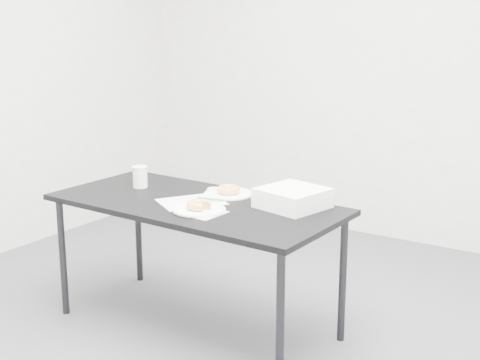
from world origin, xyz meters
The scene contains 14 objects.
floor centered at (0.00, 0.00, 0.00)m, with size 4.00×4.00×0.00m, color #46464A.
wall_back centered at (0.00, 2.00, 1.35)m, with size 4.00×0.02×2.70m, color white.
table centered at (-0.19, 0.04, 0.63)m, with size 1.52×0.75×0.68m.
scorecard centered at (-0.20, 0.02, 0.68)m, with size 0.24×0.31×0.00m, color white.
logo_patch centered at (-0.12, 0.11, 0.69)m, with size 0.05×0.05×0.00m, color green.
pen centered at (-0.14, 0.10, 0.69)m, with size 0.01×0.01×0.14m, color #0B8354.
napkin centered at (-0.03, -0.10, 0.68)m, with size 0.18×0.18×0.00m, color white.
plate_near centered at (-0.07, -0.08, 0.69)m, with size 0.26×0.26×0.01m, color white.
donut_near centered at (-0.07, -0.08, 0.71)m, with size 0.12×0.12×0.04m, color #D18F42.
plate_far centered at (-0.13, 0.25, 0.69)m, with size 0.26×0.26×0.01m, color white.
donut_far centered at (-0.13, 0.25, 0.71)m, with size 0.12×0.12×0.04m, color #D18F42.
coffee_cup centered at (-0.62, 0.11, 0.74)m, with size 0.08×0.08×0.12m, color white.
cup_lid centered at (-0.24, 0.28, 0.69)m, with size 0.08×0.08×0.01m, color white.
bakery_box centered at (0.27, 0.22, 0.73)m, with size 0.29×0.29×0.10m, color white.
Camera 1 is at (1.78, -2.57, 1.59)m, focal length 50.00 mm.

